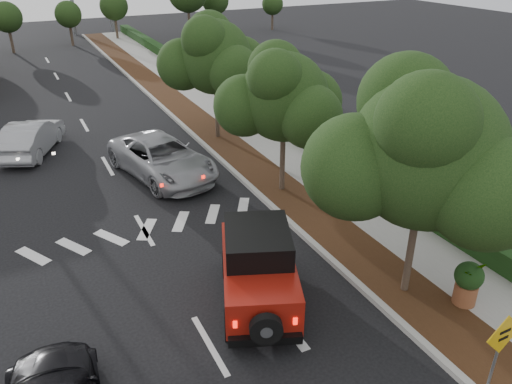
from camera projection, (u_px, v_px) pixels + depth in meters
ground at (210, 345)px, 12.06m from camera, size 120.00×120.00×0.00m
curb at (206, 147)px, 23.45m from camera, size 0.20×70.00×0.15m
planting_strip at (226, 144)px, 23.85m from camera, size 1.80×70.00×0.12m
sidewalk at (261, 138)px, 24.61m from camera, size 2.00×70.00×0.12m
hedge at (286, 127)px, 25.01m from camera, size 0.80×70.00×0.80m
transmission_tower at (95, 33)px, 52.83m from camera, size 7.00×4.00×28.00m
street_tree_near at (404, 292)px, 13.88m from camera, size 3.80×3.80×5.92m
street_tree_mid at (282, 191)px, 19.48m from camera, size 3.20×3.20×5.32m
street_tree_far at (218, 138)px, 24.68m from camera, size 3.40×3.40×5.62m
red_jeep at (258, 266)px, 13.16m from camera, size 3.10×4.31×2.11m
silver_suv_ahead at (162, 158)px, 20.43m from camera, size 3.80×6.10×1.57m
silver_sedan_oncoming at (31, 137)px, 22.66m from camera, size 3.35×4.87×1.52m
speed_hump_sign at (501, 344)px, 10.11m from camera, size 0.98×0.08×2.08m
terracotta_planter at (468, 279)px, 12.96m from camera, size 0.75×0.75×1.30m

